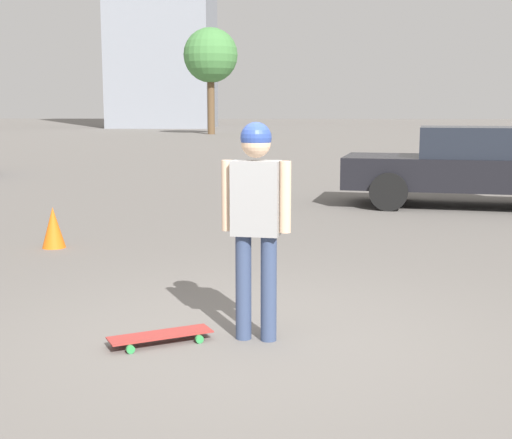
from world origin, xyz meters
name	(u,v)px	position (x,y,z in m)	size (l,w,h in m)	color
ground_plane	(256,339)	(0.00, 0.00, 0.00)	(220.00, 220.00, 0.00)	slate
person	(256,207)	(0.00, 0.00, 1.04)	(0.25, 0.53, 1.69)	#38476B
skateboard	(160,336)	(-0.14, 0.73, 0.06)	(0.57, 0.80, 0.07)	#A5332D
car_parked_near	(472,166)	(7.74, -3.47, 0.75)	(2.51, 4.74, 1.45)	black
tree_distant	(211,56)	(43.04, 5.56, 5.19)	(3.63, 3.63, 7.07)	brown
traffic_cone	(53,227)	(3.53, 2.82, 0.26)	(0.30, 0.30, 0.53)	orange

